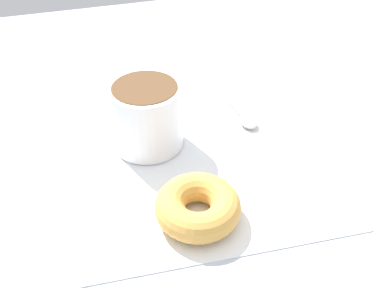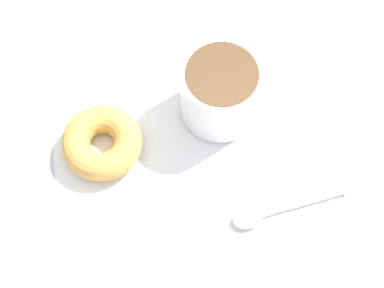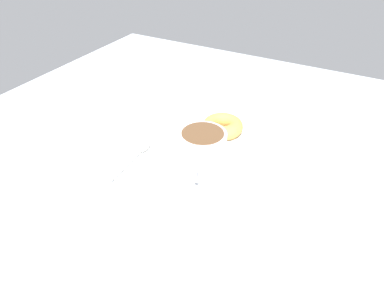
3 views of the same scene
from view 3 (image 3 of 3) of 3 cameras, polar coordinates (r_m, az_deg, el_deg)
ground_plane at (r=85.71cm, az=-0.29°, el=-0.91°), size 120.00×120.00×2.00cm
napkin at (r=83.04cm, az=0.00°, el=-1.23°), size 35.95×35.95×0.30cm
coffee_cup at (r=75.04cm, az=1.57°, el=-1.13°), size 12.77×9.58×8.89cm
donut at (r=88.95cm, az=4.69°, el=2.71°), size 9.65×9.65×3.40cm
spoon at (r=82.73cm, az=-8.15°, el=-1.31°), size 14.23×2.63×0.90cm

